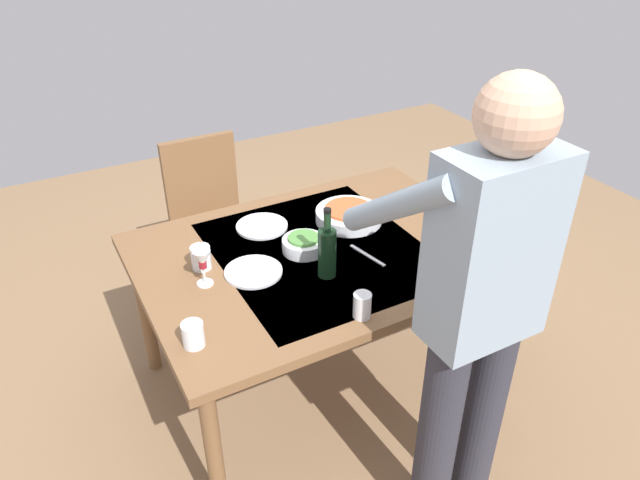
{
  "coord_description": "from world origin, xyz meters",
  "views": [
    {
      "loc": [
        1.0,
        1.84,
        2.09
      ],
      "look_at": [
        0.0,
        0.0,
        0.8
      ],
      "focal_mm": 33.32,
      "sensor_mm": 36.0,
      "label": 1
    }
  ],
  "objects_px": {
    "chair_near": "(210,211)",
    "dinner_plate_far": "(262,226)",
    "wine_glass_left": "(203,262)",
    "water_cup_near_right": "(362,305)",
    "dining_table": "(320,264)",
    "side_bowl_salad": "(304,244)",
    "dinner_plate_near": "(253,272)",
    "person_server": "(477,306)",
    "serving_bowl_pasta": "(349,215)",
    "water_cup_near_left": "(201,257)",
    "water_cup_far_left": "(193,335)",
    "wine_bottle": "(327,251)"
  },
  "relations": [
    {
      "from": "wine_glass_left",
      "to": "water_cup_near_right",
      "type": "bearing_deg",
      "value": 133.27
    },
    {
      "from": "wine_bottle",
      "to": "dinner_plate_near",
      "type": "xyz_separation_m",
      "value": [
        0.25,
        -0.15,
        -0.1
      ]
    },
    {
      "from": "person_server",
      "to": "wine_glass_left",
      "type": "bearing_deg",
      "value": -52.64
    },
    {
      "from": "person_server",
      "to": "dinner_plate_far",
      "type": "bearing_deg",
      "value": -77.23
    },
    {
      "from": "dining_table",
      "to": "person_server",
      "type": "relative_size",
      "value": 0.88
    },
    {
      "from": "serving_bowl_pasta",
      "to": "dinner_plate_near",
      "type": "relative_size",
      "value": 1.3
    },
    {
      "from": "dining_table",
      "to": "water_cup_near_left",
      "type": "xyz_separation_m",
      "value": [
        0.48,
        -0.11,
        0.12
      ]
    },
    {
      "from": "wine_glass_left",
      "to": "dinner_plate_near",
      "type": "height_order",
      "value": "wine_glass_left"
    },
    {
      "from": "dining_table",
      "to": "serving_bowl_pasta",
      "type": "relative_size",
      "value": 4.97
    },
    {
      "from": "water_cup_near_left",
      "to": "dinner_plate_far",
      "type": "distance_m",
      "value": 0.38
    },
    {
      "from": "chair_near",
      "to": "dinner_plate_far",
      "type": "relative_size",
      "value": 3.96
    },
    {
      "from": "wine_bottle",
      "to": "dinner_plate_near",
      "type": "relative_size",
      "value": 1.29
    },
    {
      "from": "side_bowl_salad",
      "to": "dinner_plate_near",
      "type": "height_order",
      "value": "side_bowl_salad"
    },
    {
      "from": "water_cup_near_right",
      "to": "water_cup_far_left",
      "type": "xyz_separation_m",
      "value": [
        0.57,
        -0.14,
        -0.0
      ]
    },
    {
      "from": "chair_near",
      "to": "water_cup_near_left",
      "type": "height_order",
      "value": "chair_near"
    },
    {
      "from": "chair_near",
      "to": "water_cup_near_right",
      "type": "xyz_separation_m",
      "value": [
        -0.1,
        1.38,
        0.27
      ]
    },
    {
      "from": "chair_near",
      "to": "person_server",
      "type": "height_order",
      "value": "person_server"
    },
    {
      "from": "dining_table",
      "to": "dinner_plate_far",
      "type": "xyz_separation_m",
      "value": [
        0.14,
        -0.29,
        0.07
      ]
    },
    {
      "from": "person_server",
      "to": "dinner_plate_near",
      "type": "bearing_deg",
      "value": -61.76
    },
    {
      "from": "water_cup_far_left",
      "to": "person_server",
      "type": "bearing_deg",
      "value": 147.16
    },
    {
      "from": "chair_near",
      "to": "wine_glass_left",
      "type": "bearing_deg",
      "value": 70.74
    },
    {
      "from": "wine_bottle",
      "to": "water_cup_near_left",
      "type": "height_order",
      "value": "wine_bottle"
    },
    {
      "from": "water_cup_near_left",
      "to": "wine_glass_left",
      "type": "bearing_deg",
      "value": 76.99
    },
    {
      "from": "wine_glass_left",
      "to": "side_bowl_salad",
      "type": "bearing_deg",
      "value": -176.0
    },
    {
      "from": "dining_table",
      "to": "side_bowl_salad",
      "type": "distance_m",
      "value": 0.12
    },
    {
      "from": "water_cup_near_left",
      "to": "serving_bowl_pasta",
      "type": "height_order",
      "value": "water_cup_near_left"
    },
    {
      "from": "chair_near",
      "to": "dinner_plate_near",
      "type": "distance_m",
      "value": 0.98
    },
    {
      "from": "wine_glass_left",
      "to": "side_bowl_salad",
      "type": "distance_m",
      "value": 0.45
    },
    {
      "from": "water_cup_near_left",
      "to": "dinner_plate_near",
      "type": "bearing_deg",
      "value": 141.23
    },
    {
      "from": "water_cup_near_left",
      "to": "dinner_plate_near",
      "type": "distance_m",
      "value": 0.22
    },
    {
      "from": "dining_table",
      "to": "wine_glass_left",
      "type": "xyz_separation_m",
      "value": [
        0.5,
        0.0,
        0.17
      ]
    },
    {
      "from": "water_cup_near_left",
      "to": "person_server",
      "type": "bearing_deg",
      "value": 122.61
    },
    {
      "from": "person_server",
      "to": "dinner_plate_far",
      "type": "height_order",
      "value": "person_server"
    },
    {
      "from": "chair_near",
      "to": "dinner_plate_near",
      "type": "height_order",
      "value": "chair_near"
    },
    {
      "from": "dinner_plate_far",
      "to": "water_cup_far_left",
      "type": "bearing_deg",
      "value": 49.7
    },
    {
      "from": "wine_glass_left",
      "to": "dinner_plate_far",
      "type": "relative_size",
      "value": 0.66
    },
    {
      "from": "person_server",
      "to": "water_cup_near_left",
      "type": "bearing_deg",
      "value": -57.39
    },
    {
      "from": "person_server",
      "to": "wine_bottle",
      "type": "height_order",
      "value": "person_server"
    },
    {
      "from": "wine_glass_left",
      "to": "water_cup_far_left",
      "type": "height_order",
      "value": "wine_glass_left"
    },
    {
      "from": "side_bowl_salad",
      "to": "chair_near",
      "type": "bearing_deg",
      "value": -82.51
    },
    {
      "from": "water_cup_near_left",
      "to": "side_bowl_salad",
      "type": "distance_m",
      "value": 0.42
    },
    {
      "from": "dinner_plate_near",
      "to": "person_server",
      "type": "bearing_deg",
      "value": 118.24
    },
    {
      "from": "wine_bottle",
      "to": "dinner_plate_near",
      "type": "distance_m",
      "value": 0.31
    },
    {
      "from": "wine_glass_left",
      "to": "water_cup_near_right",
      "type": "distance_m",
      "value": 0.62
    },
    {
      "from": "person_server",
      "to": "side_bowl_salad",
      "type": "relative_size",
      "value": 9.38
    },
    {
      "from": "chair_near",
      "to": "water_cup_near_right",
      "type": "relative_size",
      "value": 9.46
    },
    {
      "from": "water_cup_far_left",
      "to": "dinner_plate_far",
      "type": "xyz_separation_m",
      "value": [
        -0.51,
        -0.6,
        -0.04
      ]
    },
    {
      "from": "water_cup_near_right",
      "to": "side_bowl_salad",
      "type": "height_order",
      "value": "water_cup_near_right"
    },
    {
      "from": "wine_bottle",
      "to": "dinner_plate_far",
      "type": "relative_size",
      "value": 1.29
    },
    {
      "from": "serving_bowl_pasta",
      "to": "water_cup_near_left",
      "type": "bearing_deg",
      "value": 3.28
    }
  ]
}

